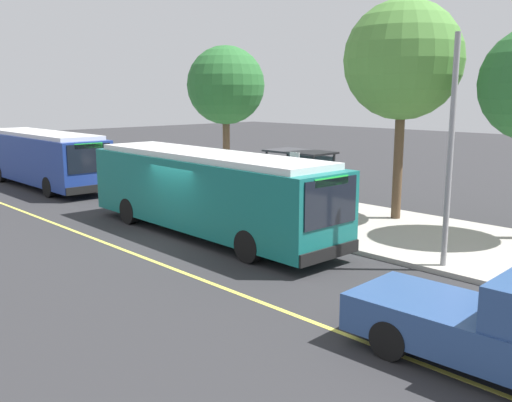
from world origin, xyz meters
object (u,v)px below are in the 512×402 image
object	(u,v)px
transit_bus_main	(207,190)
route_sign_post	(295,180)
transit_bus_second	(43,157)
pickup_truck	(511,330)
pedestrian_commuter	(331,204)
waiting_bench	(303,197)

from	to	relation	value
transit_bus_main	route_sign_post	bearing A→B (deg)	49.56
transit_bus_second	pickup_truck	xyz separation A→B (m)	(26.06, -2.75, -0.76)
route_sign_post	pedestrian_commuter	bearing A→B (deg)	40.52
waiting_bench	pedestrian_commuter	xyz separation A→B (m)	(3.32, -2.23, 0.48)
transit_bus_main	transit_bus_second	xyz separation A→B (m)	(-14.41, 0.24, -0.00)
route_sign_post	pedestrian_commuter	xyz separation A→B (m)	(0.99, 0.85, -0.84)
transit_bus_main	pedestrian_commuter	bearing A→B (deg)	46.89
transit_bus_main	pickup_truck	size ratio (longest dim) A/B	2.09
transit_bus_main	waiting_bench	xyz separation A→B (m)	(-0.32, 5.44, -0.98)
route_sign_post	waiting_bench	bearing A→B (deg)	127.14
waiting_bench	transit_bus_main	bearing A→B (deg)	-86.65
route_sign_post	transit_bus_second	bearing A→B (deg)	-172.64
transit_bus_main	route_sign_post	distance (m)	3.12
waiting_bench	pedestrian_commuter	size ratio (longest dim) A/B	0.95
transit_bus_second	waiting_bench	size ratio (longest dim) A/B	6.81
transit_bus_second	waiting_bench	distance (m)	15.05
pickup_truck	pedestrian_commuter	size ratio (longest dim) A/B	3.24
pickup_truck	waiting_bench	distance (m)	14.37
transit_bus_main	pedestrian_commuter	distance (m)	4.43
transit_bus_second	pedestrian_commuter	xyz separation A→B (m)	(17.42, 2.97, -0.50)
transit_bus_main	waiting_bench	bearing A→B (deg)	93.35
waiting_bench	transit_bus_second	bearing A→B (deg)	-159.75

